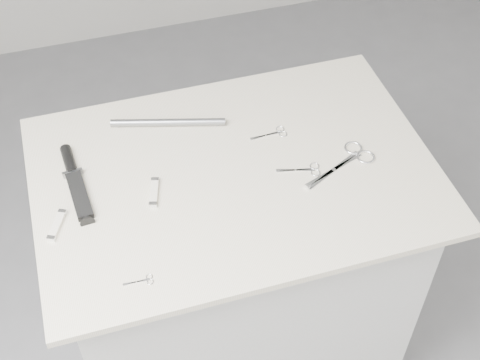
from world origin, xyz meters
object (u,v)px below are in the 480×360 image
object	(u,v)px
tiny_scissors	(143,281)
pocket_knife_b	(154,192)
embroidery_scissors_a	(306,170)
embroidery_scissors_b	(274,133)
pocket_knife_a	(57,225)
metal_rail	(168,122)
sheathed_knife	(74,179)
plinth	(235,278)
large_shears	(350,159)

from	to	relation	value
tiny_scissors	pocket_knife_b	xyz separation A→B (m)	(0.08, 0.24, 0.00)
embroidery_scissors_a	tiny_scissors	bearing A→B (deg)	-141.22
embroidery_scissors_b	pocket_knife_a	world-z (taller)	pocket_knife_a
embroidery_scissors_a	metal_rail	xyz separation A→B (m)	(-0.29, 0.26, 0.01)
tiny_scissors	pocket_knife_a	size ratio (longest dim) A/B	0.74
sheathed_knife	tiny_scissors	bearing A→B (deg)	-167.60
embroidery_scissors_a	embroidery_scissors_b	xyz separation A→B (m)	(-0.03, 0.15, -0.00)
pocket_knife_a	embroidery_scissors_b	bearing A→B (deg)	-50.08
plinth	large_shears	distance (m)	0.56
metal_rail	plinth	bearing A→B (deg)	-60.20
embroidery_scissors_b	tiny_scissors	bearing A→B (deg)	-142.50
embroidery_scissors_a	pocket_knife_a	xyz separation A→B (m)	(-0.62, -0.00, 0.00)
large_shears	sheathed_knife	size ratio (longest dim) A/B	0.83
tiny_scissors	metal_rail	distance (m)	0.50
embroidery_scissors_b	pocket_knife_b	size ratio (longest dim) A/B	1.09
large_shears	embroidery_scissors_b	world-z (taller)	large_shears
large_shears	tiny_scissors	bearing A→B (deg)	176.73
large_shears	embroidery_scissors_a	distance (m)	0.12
large_shears	plinth	bearing A→B (deg)	147.74
large_shears	sheathed_knife	xyz separation A→B (m)	(-0.68, 0.13, 0.01)
embroidery_scissors_b	pocket_knife_a	xyz separation A→B (m)	(-0.58, -0.15, 0.00)
embroidery_scissors_a	sheathed_knife	bearing A→B (deg)	-178.82
pocket_knife_b	large_shears	bearing A→B (deg)	-77.66
embroidery_scissors_a	pocket_knife_b	distance (m)	0.38
tiny_scissors	sheathed_knife	world-z (taller)	sheathed_knife
large_shears	embroidery_scissors_b	size ratio (longest dim) A/B	2.08
large_shears	embroidery_scissors_a	bearing A→B (deg)	158.12
embroidery_scissors_a	large_shears	bearing A→B (deg)	15.75
tiny_scissors	sheathed_knife	distance (m)	0.35
plinth	sheathed_knife	xyz separation A→B (m)	(-0.39, 0.08, 0.48)
large_shears	pocket_knife_b	size ratio (longest dim) A/B	2.28
embroidery_scissors_a	pocket_knife_a	world-z (taller)	pocket_knife_a
large_shears	pocket_knife_b	distance (m)	0.50
pocket_knife_a	tiny_scissors	bearing A→B (deg)	-116.75
plinth	embroidery_scissors_b	distance (m)	0.50
plinth	tiny_scissors	xyz separation A→B (m)	(-0.28, -0.26, 0.47)
tiny_scissors	pocket_knife_a	world-z (taller)	pocket_knife_a
pocket_knife_b	sheathed_knife	bearing A→B (deg)	77.18
embroidery_scissors_a	pocket_knife_b	xyz separation A→B (m)	(-0.38, 0.03, 0.00)
tiny_scissors	pocket_knife_b	size ratio (longest dim) A/B	0.72
plinth	tiny_scissors	size ratio (longest dim) A/B	13.66
plinth	pocket_knife_a	xyz separation A→B (m)	(-0.44, -0.05, 0.48)
large_shears	pocket_knife_b	xyz separation A→B (m)	(-0.50, 0.03, 0.00)
plinth	embroidery_scissors_a	world-z (taller)	embroidery_scissors_a
sheathed_knife	pocket_knife_b	distance (m)	0.20
embroidery_scissors_b	metal_rail	size ratio (longest dim) A/B	0.33
tiny_scissors	metal_rail	bearing A→B (deg)	73.09
embroidery_scissors_a	pocket_knife_b	bearing A→B (deg)	-170.65
large_shears	metal_rail	bearing A→B (deg)	124.72
sheathed_knife	large_shears	bearing A→B (deg)	-104.97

